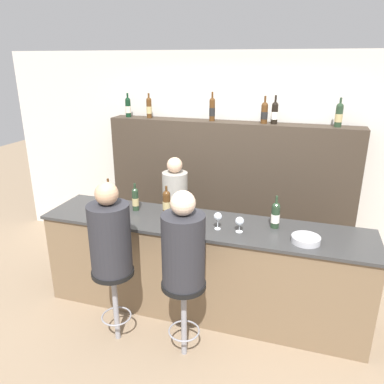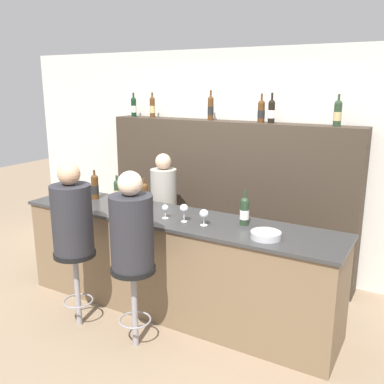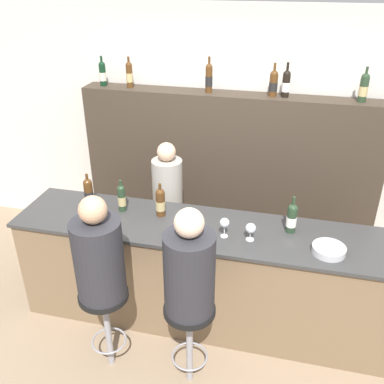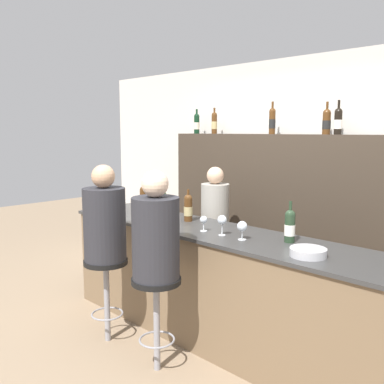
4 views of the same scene
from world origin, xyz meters
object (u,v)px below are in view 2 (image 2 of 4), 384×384
Objects in this scene: bar_stool_right at (134,285)px; wine_glass_1 at (184,209)px; wine_bottle_counter_3 at (245,211)px; wine_bottle_backbar_0 at (134,107)px; wine_bottle_counter_2 at (144,195)px; wine_bottle_backbar_5 at (338,113)px; wine_bottle_backbar_3 at (261,111)px; wine_bottle_backbar_2 at (211,108)px; wine_bottle_counter_0 at (95,186)px; wine_bottle_counter_1 at (117,191)px; wine_glass_0 at (165,209)px; wine_glass_2 at (204,214)px; bar_stool_left at (76,268)px; guest_seated_right at (132,228)px; wine_bottle_backbar_4 at (272,111)px; metal_bowl at (266,235)px; guest_seated_left at (72,215)px; bartender at (164,222)px; wine_bottle_backbar_1 at (152,107)px.

wine_glass_1 is at bearing 76.62° from bar_stool_right.
wine_bottle_counter_3 is 2.42m from wine_bottle_backbar_0.
wine_bottle_backbar_5 is at bearing 33.62° from wine_bottle_counter_2.
wine_bottle_backbar_3 is at bearing 180.00° from wine_bottle_backbar_5.
wine_bottle_counter_0 is at bearing -128.41° from wine_bottle_backbar_2.
wine_bottle_counter_3 is 1.02× the size of wine_bottle_backbar_3.
wine_bottle_counter_1 is 0.76m from wine_glass_0.
bar_stool_left is (-1.01, -0.59, -0.51)m from wine_glass_2.
wine_bottle_backbar_0 is 0.37× the size of guest_seated_right.
wine_bottle_backbar_4 reaches higher than guest_seated_right.
wine_bottle_backbar_2 is at bearing 63.27° from wine_bottle_counter_1.
wine_bottle_counter_0 is 2.06m from metal_bowl.
wine_bottle_backbar_2 reaches higher than wine_bottle_counter_3.
wine_bottle_counter_1 is at bearing 135.44° from guest_seated_right.
bar_stool_right is at bearing -60.37° from wine_bottle_counter_2.
guest_seated_right is at bearing -60.37° from wine_bottle_counter_2.
wine_bottle_backbar_2 is at bearing 130.30° from wine_bottle_counter_3.
guest_seated_right is (0.00, -0.00, 0.51)m from bar_stool_right.
wine_glass_1 is 1.00m from guest_seated_left.
metal_bowl is 0.34× the size of bar_stool_left.
bartender is (-0.87, 0.67, -0.41)m from wine_glass_2.
guest_seated_right reaches higher than wine_glass_0.
wine_glass_1 is at bearing -128.88° from wine_bottle_backbar_5.
wine_bottle_counter_1 is at bearing 135.44° from bar_stool_right.
guest_seated_left is at bearing -143.70° from wine_glass_1.
wine_bottle_backbar_4 is (0.74, -0.00, -0.01)m from wine_bottle_backbar_2.
wine_bottle_backbar_0 is 2.27× the size of wine_glass_0.
wine_bottle_backbar_2 reaches higher than guest_seated_right.
guest_seated_left is at bearing -153.43° from bar_stool_left.
wine_glass_2 is at bearing 59.59° from bar_stool_right.
wine_bottle_counter_3 is 2.14× the size of wine_glass_2.
bartender reaches higher than wine_glass_0.
wine_bottle_backbar_5 reaches higher than wine_bottle_counter_2.
wine_bottle_backbar_2 is 1.54m from wine_glass_0.
wine_bottle_backbar_2 reaches higher than wine_bottle_backbar_3.
wine_bottle_backbar_2 reaches higher than wine_bottle_counter_0.
wine_bottle_backbar_1 is (-0.63, 1.07, 0.81)m from wine_bottle_counter_2.
guest_seated_left is 1.00× the size of guest_seated_right.
wine_bottle_backbar_2 is at bearing 77.78° from bar_stool_left.
wine_bottle_counter_1 is at bearing -61.94° from wine_bottle_backbar_0.
wine_glass_1 is 0.81m from metal_bowl.
wine_bottle_backbar_1 reaches higher than bar_stool_left.
wine_bottle_counter_2 is 0.94× the size of wine_bottle_backbar_4.
wine_bottle_backbar_1 is 0.95× the size of wine_bottle_backbar_4.
bar_stool_right is 0.51m from guest_seated_right.
metal_bowl is 0.31× the size of guest_seated_right.
wine_glass_1 is at bearing -104.82° from wine_bottle_backbar_4.
wine_bottle_counter_0 is 1.92× the size of wine_glass_1.
guest_seated_right is (-1.16, -1.86, -0.84)m from wine_bottle_backbar_5.
guest_seated_left reaches higher than wine_bottle_counter_2.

